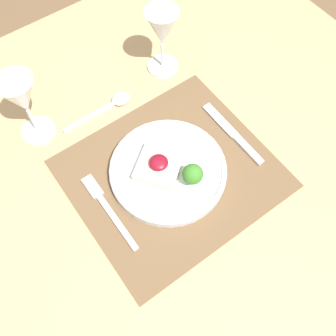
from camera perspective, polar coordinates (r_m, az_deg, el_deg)
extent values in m
plane|color=brown|center=(1.54, 0.30, -13.68)|extent=(8.00, 8.00, 0.00)
cube|color=tan|center=(0.85, 0.53, -1.31)|extent=(1.26, 1.17, 0.03)
cylinder|color=tan|center=(1.60, 6.00, 16.74)|extent=(0.06, 0.06, 0.72)
cube|color=brown|center=(0.83, 0.54, -0.80)|extent=(0.41, 0.37, 0.00)
cylinder|color=silver|center=(0.82, 0.00, -0.39)|extent=(0.25, 0.25, 0.02)
torus|color=silver|center=(0.82, 0.00, -0.13)|extent=(0.25, 0.25, 0.01)
cube|color=beige|center=(0.81, -1.33, 0.20)|extent=(0.12, 0.12, 0.02)
ellipsoid|color=maroon|center=(0.79, -1.36, 0.81)|extent=(0.04, 0.04, 0.02)
cylinder|color=#84B256|center=(0.80, 3.50, -1.67)|extent=(0.01, 0.01, 0.02)
sphere|color=#387A28|center=(0.78, 3.60, -0.89)|extent=(0.04, 0.04, 0.04)
cube|color=#B2B2B7|center=(0.79, -7.37, -7.82)|extent=(0.01, 0.14, 0.01)
cube|color=#B2B2B7|center=(0.83, -10.91, -2.69)|extent=(0.02, 0.05, 0.01)
cube|color=#B2B2B7|center=(0.87, 11.56, 2.61)|extent=(0.02, 0.09, 0.01)
cube|color=#B2B2B7|center=(0.90, 7.58, 6.88)|extent=(0.02, 0.11, 0.00)
cube|color=#B2B2B7|center=(0.92, -11.34, 7.25)|extent=(0.13, 0.01, 0.01)
ellipsoid|color=#B2B2B7|center=(0.94, -6.84, 9.96)|extent=(0.05, 0.04, 0.01)
cylinder|color=white|center=(1.00, -0.77, 14.57)|extent=(0.08, 0.08, 0.01)
cylinder|color=white|center=(0.98, -0.80, 16.09)|extent=(0.01, 0.01, 0.07)
cone|color=white|center=(0.92, -0.87, 19.61)|extent=(0.08, 0.08, 0.09)
cylinder|color=white|center=(0.93, -18.26, 5.15)|extent=(0.08, 0.08, 0.01)
cylinder|color=white|center=(0.90, -18.96, 6.52)|extent=(0.01, 0.01, 0.07)
cone|color=white|center=(0.84, -20.60, 9.68)|extent=(0.08, 0.08, 0.09)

